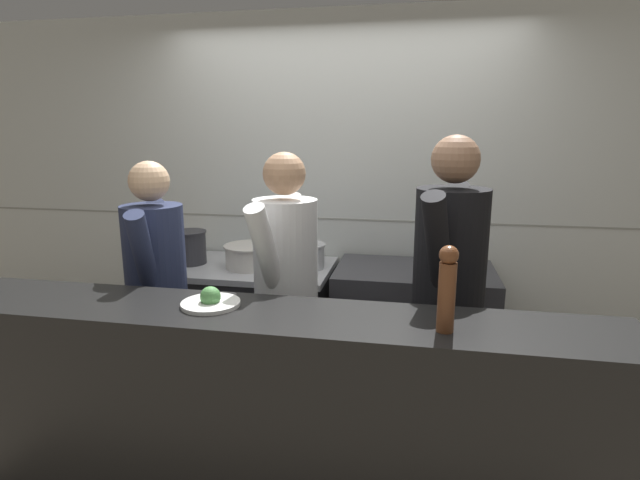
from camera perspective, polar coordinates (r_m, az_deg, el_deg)
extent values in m
plane|color=#7F705B|center=(2.90, -2.11, -25.62)|extent=(14.00, 14.00, 0.00)
cube|color=silver|center=(3.66, 2.56, 4.80)|extent=(8.00, 0.06, 2.60)
cube|color=gray|center=(3.65, 2.46, 2.40)|extent=(8.00, 0.00, 0.01)
cube|color=#232326|center=(3.65, -8.15, -9.76)|extent=(1.16, 0.70, 0.83)
cube|color=#B7BABF|center=(3.51, -8.37, -3.21)|extent=(1.18, 0.71, 0.04)
cube|color=#B7BABF|center=(3.34, -10.07, -10.86)|extent=(1.04, 0.03, 0.10)
cube|color=#38383D|center=(3.46, 10.51, -10.49)|extent=(1.02, 0.65, 0.90)
cube|color=black|center=(3.37, 10.16, -18.82)|extent=(1.00, 0.04, 0.10)
cube|color=black|center=(2.36, -5.82, -20.16)|extent=(2.98, 0.45, 1.04)
cylinder|color=#2D2D33|center=(3.62, -14.70, -0.80)|extent=(0.23, 0.23, 0.23)
cylinder|color=#2D2D33|center=(3.60, -14.80, 0.90)|extent=(0.24, 0.24, 0.01)
cylinder|color=beige|center=(3.44, -7.93, -1.84)|extent=(0.34, 0.34, 0.16)
cylinder|color=beige|center=(3.42, -7.97, -0.68)|extent=(0.36, 0.36, 0.01)
cylinder|color=#B7BABF|center=(3.41, -1.77, -1.79)|extent=(0.27, 0.27, 0.17)
cylinder|color=#B7BABF|center=(3.39, -1.78, -0.53)|extent=(0.29, 0.29, 0.01)
cone|color=#B7BABF|center=(3.35, 15.13, -2.34)|extent=(0.25, 0.25, 0.11)
cylinder|color=white|center=(2.23, -12.38, -7.12)|extent=(0.26, 0.26, 0.02)
sphere|color=#4C8C47|center=(2.22, -12.42, -6.34)|extent=(0.09, 0.09, 0.09)
cylinder|color=brown|center=(1.93, 14.26, -6.38)|extent=(0.07, 0.07, 0.27)
sphere|color=brown|center=(1.89, 14.52, -1.67)|extent=(0.07, 0.07, 0.07)
cube|color=black|center=(3.14, -17.44, -14.74)|extent=(0.32, 0.25, 0.76)
cylinder|color=#262D4C|center=(2.90, -18.34, -2.37)|extent=(0.40, 0.40, 0.63)
sphere|color=#D8AD84|center=(2.82, -18.96, 6.39)|extent=(0.22, 0.22, 0.22)
cylinder|color=#262D4C|center=(3.07, -17.54, -0.10)|extent=(0.18, 0.33, 0.53)
cylinder|color=#262D4C|center=(2.70, -19.46, -1.91)|extent=(0.18, 0.33, 0.53)
cube|color=black|center=(2.93, -3.74, -15.98)|extent=(0.32, 0.24, 0.79)
cylinder|color=white|center=(2.66, -3.96, -2.29)|extent=(0.40, 0.40, 0.65)
sphere|color=tan|center=(2.59, -4.11, 7.58)|extent=(0.22, 0.22, 0.22)
cylinder|color=white|center=(2.82, -2.15, 0.17)|extent=(0.17, 0.34, 0.54)
cylinder|color=white|center=(2.47, -6.07, -1.67)|extent=(0.17, 0.34, 0.54)
cube|color=black|center=(2.86, 13.77, -16.70)|extent=(0.35, 0.29, 0.83)
cylinder|color=black|center=(2.58, 14.64, -1.84)|extent=(0.46, 0.46, 0.68)
sphere|color=#8C664C|center=(2.51, 15.25, 8.90)|extent=(0.23, 0.23, 0.23)
cylinder|color=black|center=(2.76, 15.89, 0.74)|extent=(0.21, 0.36, 0.57)
cylinder|color=black|center=(2.36, 13.38, -1.08)|extent=(0.21, 0.36, 0.57)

